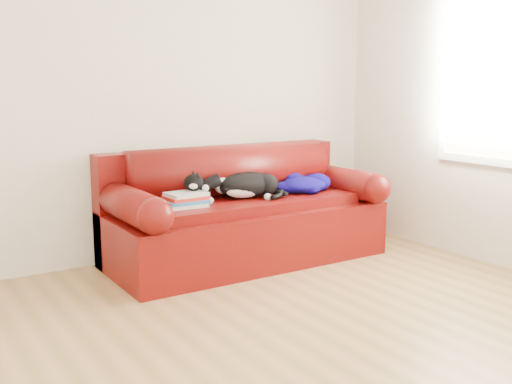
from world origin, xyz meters
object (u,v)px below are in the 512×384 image
sofa_base (246,230)px  blanket (304,184)px  cat (246,186)px  book_stack (185,200)px

sofa_base → blanket: (0.52, -0.05, 0.32)m
sofa_base → blanket: size_ratio=3.90×
sofa_base → cat: size_ratio=3.24×
book_stack → cat: (0.53, 0.04, 0.05)m
sofa_base → blanket: blanket is taller
book_stack → cat: 0.53m
sofa_base → cat: 0.36m
blanket → book_stack: bearing=-178.3°
sofa_base → blanket: 0.61m
sofa_base → book_stack: bearing=-171.9°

